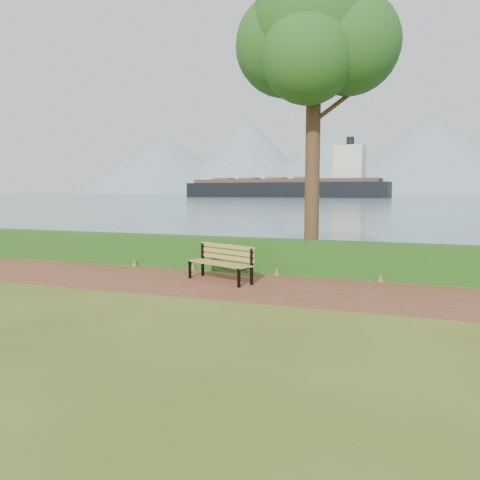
% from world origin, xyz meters
% --- Properties ---
extents(ground, '(140.00, 140.00, 0.00)m').
position_xyz_m(ground, '(0.00, 0.00, 0.00)').
color(ground, '#415217').
rests_on(ground, ground).
extents(path, '(40.00, 3.40, 0.01)m').
position_xyz_m(path, '(0.00, 0.30, 0.01)').
color(path, brown).
rests_on(path, ground).
extents(hedge, '(32.00, 0.85, 1.00)m').
position_xyz_m(hedge, '(0.00, 2.60, 0.50)').
color(hedge, '#1C4614').
rests_on(hedge, ground).
extents(water, '(700.00, 510.00, 0.00)m').
position_xyz_m(water, '(0.00, 260.00, 0.01)').
color(water, '#475F73').
rests_on(water, ground).
extents(mountains, '(585.00, 190.00, 70.00)m').
position_xyz_m(mountains, '(-9.17, 406.05, 27.70)').
color(mountains, gray).
rests_on(mountains, ground).
extents(bench, '(2.07, 1.31, 1.01)m').
position_xyz_m(bench, '(0.42, 0.74, 0.58)').
color(bench, black).
rests_on(bench, ground).
extents(tree, '(4.95, 4.18, 9.54)m').
position_xyz_m(tree, '(2.33, 3.32, 7.09)').
color(tree, '#332215').
rests_on(tree, ground).
extents(cargo_ship, '(80.19, 18.82, 24.12)m').
position_xyz_m(cargo_ship, '(-38.19, 165.83, 3.59)').
color(cargo_ship, black).
rests_on(cargo_ship, ground).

